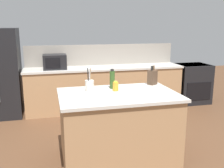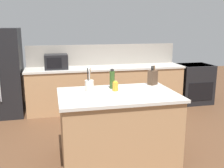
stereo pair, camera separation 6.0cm
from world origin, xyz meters
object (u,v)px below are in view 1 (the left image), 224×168
range_oven (192,83)px  hot_sauce_bottle (113,81)px  olive_oil_bottle (112,79)px  honey_jar (115,86)px  microwave (55,62)px  knife_block (152,77)px  salt_shaker (83,96)px  utensil_crock (90,85)px

range_oven → hot_sauce_bottle: size_ratio=5.09×
olive_oil_bottle → hot_sauce_bottle: bearing=69.1°
honey_jar → olive_oil_bottle: 0.16m
olive_oil_bottle → range_oven: bearing=38.1°
microwave → knife_block: microwave is taller
microwave → range_oven: bearing=-0.0°
microwave → honey_jar: microwave is taller
range_oven → salt_shaker: bearing=-140.7°
knife_block → hot_sauce_bottle: size_ratio=1.60×
knife_block → utensil_crock: 1.01m
salt_shaker → honey_jar: (0.49, 0.33, 0.02)m
microwave → utensil_crock: bearing=-78.4°
honey_jar → olive_oil_bottle: olive_oil_bottle is taller
microwave → hot_sauce_bottle: bearing=-67.2°
olive_oil_bottle → honey_jar: bearing=-87.0°
microwave → salt_shaker: size_ratio=4.42×
knife_block → hot_sauce_bottle: 0.63m
knife_block → olive_oil_bottle: (-0.66, -0.10, 0.02)m
honey_jar → hot_sauce_bottle: 0.22m
knife_block → hot_sauce_bottle: (-0.63, -0.03, -0.03)m
range_oven → honey_jar: (-2.43, -2.06, 0.54)m
range_oven → salt_shaker: size_ratio=8.67×
microwave → knife_block: bearing=-52.3°
microwave → knife_block: 2.29m
hot_sauce_bottle → olive_oil_bottle: bearing=-110.9°
olive_oil_bottle → salt_shaker: bearing=-135.5°
range_oven → hot_sauce_bottle: hot_sauce_bottle is taller
range_oven → salt_shaker: salt_shaker is taller
utensil_crock → honey_jar: bearing=-12.5°
utensil_crock → salt_shaker: size_ratio=3.02×
utensil_crock → olive_oil_bottle: utensil_crock is taller
knife_block → microwave: bearing=97.6°
utensil_crock → hot_sauce_bottle: utensil_crock is taller
salt_shaker → utensil_crock: bearing=70.4°
microwave → olive_oil_bottle: 2.05m
range_oven → hot_sauce_bottle: bearing=-142.6°
range_oven → microwave: microwave is taller
microwave → salt_shaker: 2.41m
microwave → salt_shaker: microwave is taller
hot_sauce_bottle → olive_oil_bottle: size_ratio=0.64×
range_oven → utensil_crock: utensil_crock is taller
utensil_crock → hot_sauce_bottle: (0.37, 0.14, 0.00)m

